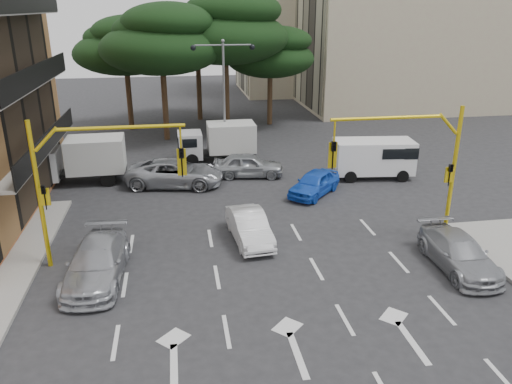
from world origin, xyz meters
The scene contains 21 objects.
ground centered at (0.00, 0.00, 0.00)m, with size 120.00×120.00×0.00m, color #28282B.
median_strip centered at (0.00, 16.00, 0.07)m, with size 1.40×6.00×0.15m, color gray.
apartment_beige_near centered at (19.95, 32.00, 9.35)m, with size 20.20×12.15×18.70m.
apartment_beige_far centered at (12.95, 44.00, 8.35)m, with size 16.20×12.15×16.70m.
pine_left_near centered at (-3.94, 21.96, 7.60)m, with size 9.15×9.15×10.23m.
pine_center centered at (1.06, 23.96, 8.30)m, with size 9.98×9.98×11.16m.
pine_left_far centered at (-6.94, 25.96, 6.91)m, with size 8.32×8.32×9.30m.
pine_right centered at (5.06, 25.96, 6.22)m, with size 7.49×7.49×8.37m.
pine_back centered at (-0.94, 28.96, 7.60)m, with size 9.15×9.15×10.23m.
signal_mast_right centered at (6.80, 1.99, 3.88)m, with size 5.79×0.37×6.00m.
signal_mast_left centered at (-6.80, 1.99, 3.88)m, with size 5.79×0.37×6.00m.
street_lamp_center centered at (0.00, 16.00, 5.43)m, with size 4.16×0.36×7.77m.
car_white_hatch centered at (-0.27, 3.00, 0.67)m, with size 1.42×4.06×1.34m, color silver.
car_blue_compact centered at (4.16, 8.20, 0.67)m, with size 1.58×3.94×1.34m, color blue.
car_silver_wagon centered at (-6.53, 0.59, 0.73)m, with size 2.03×5.00×1.45m, color #A6A8AE.
car_silver_cross_a centered at (-3.46, 10.93, 0.77)m, with size 2.57×5.57×1.55m, color #A0A2A8.
car_silver_cross_b centered at (1.00, 11.90, 0.73)m, with size 1.73×4.31×1.47m, color #9FA3A7.
car_silver_parked centered at (7.60, -0.82, 0.66)m, with size 1.86×4.58×1.33m, color #95979D.
van_white centered at (8.50, 10.58, 1.18)m, with size 2.14×4.72×2.36m, color white, non-canonical shape.
box_truck_a centered at (-9.00, 12.38, 1.35)m, with size 2.30×5.48×2.69m, color silver, non-canonical shape.
box_truck_b centered at (-0.57, 15.50, 1.29)m, with size 2.20×5.23×2.57m, color silver, non-canonical shape.
Camera 1 is at (-3.23, -17.04, 9.91)m, focal length 35.00 mm.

